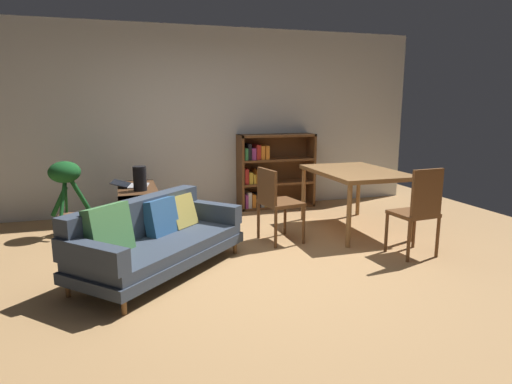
% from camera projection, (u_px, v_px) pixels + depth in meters
% --- Properties ---
extents(ground_plane, '(8.16, 8.16, 0.00)m').
position_uv_depth(ground_plane, '(258.00, 269.00, 4.35)').
color(ground_plane, tan).
extents(back_wall_panel, '(6.80, 0.10, 2.70)m').
position_uv_depth(back_wall_panel, '(204.00, 120.00, 6.62)').
color(back_wall_panel, silver).
rests_on(back_wall_panel, ground_plane).
extents(fabric_couch, '(1.82, 1.79, 0.75)m').
position_uv_depth(fabric_couch, '(154.00, 237.00, 4.23)').
color(fabric_couch, brown).
rests_on(fabric_couch, ground_plane).
extents(media_console, '(0.47, 1.07, 0.57)m').
position_uv_depth(media_console, '(138.00, 210.00, 5.58)').
color(media_console, '#56351E').
rests_on(media_console, ground_plane).
extents(open_laptop, '(0.49, 0.41, 0.08)m').
position_uv_depth(open_laptop, '(132.00, 185.00, 5.57)').
color(open_laptop, silver).
rests_on(open_laptop, media_console).
extents(desk_speaker, '(0.16, 0.16, 0.29)m').
position_uv_depth(desk_speaker, '(140.00, 178.00, 5.29)').
color(desk_speaker, black).
rests_on(desk_speaker, media_console).
extents(potted_floor_plant, '(0.48, 0.43, 0.91)m').
position_uv_depth(potted_floor_plant, '(66.00, 188.00, 5.40)').
color(potted_floor_plant, brown).
rests_on(potted_floor_plant, ground_plane).
extents(dining_table, '(0.96, 1.38, 0.77)m').
position_uv_depth(dining_table, '(355.00, 176.00, 5.59)').
color(dining_table, olive).
rests_on(dining_table, ground_plane).
extents(dining_chair_near, '(0.45, 0.42, 0.95)m').
position_uv_depth(dining_chair_near, '(419.00, 208.00, 4.60)').
color(dining_chair_near, brown).
rests_on(dining_chair_near, ground_plane).
extents(dining_chair_far, '(0.48, 0.52, 0.87)m').
position_uv_depth(dining_chair_far, '(276.00, 200.00, 5.11)').
color(dining_chair_far, brown).
rests_on(dining_chair_far, ground_plane).
extents(bookshelf, '(1.19, 0.36, 1.14)m').
position_uv_depth(bookshelf, '(270.00, 172.00, 6.87)').
color(bookshelf, brown).
rests_on(bookshelf, ground_plane).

